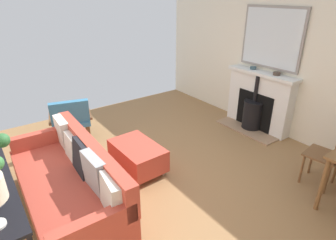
{
  "coord_description": "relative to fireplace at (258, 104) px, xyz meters",
  "views": [
    {
      "loc": [
        1.6,
        2.71,
        2.39
      ],
      "look_at": [
        -0.53,
        -0.23,
        0.72
      ],
      "focal_mm": 29.77,
      "sensor_mm": 36.0,
      "label": 1
    }
  ],
  "objects": [
    {
      "name": "ground_plane",
      "position": [
        2.61,
        0.23,
        -0.49
      ],
      "size": [
        5.67,
        5.91,
        0.01
      ],
      "primitive_type": "cube",
      "color": "olive"
    },
    {
      "name": "wall_left",
      "position": [
        -0.22,
        0.23,
        0.81
      ],
      "size": [
        0.12,
        5.91,
        2.6
      ],
      "primitive_type": "cube",
      "color": "silver",
      "rests_on": "ground"
    },
    {
      "name": "fireplace",
      "position": [
        0.0,
        0.0,
        0.0
      ],
      "size": [
        0.59,
        1.36,
        1.09
      ],
      "color": "#9E7A5B",
      "rests_on": "ground"
    },
    {
      "name": "mirror_over_mantel",
      "position": [
        -0.13,
        0.0,
        1.19
      ],
      "size": [
        0.04,
        1.18,
        1.04
      ],
      "color": "gray"
    },
    {
      "name": "mantel_bowl_near",
      "position": [
        -0.04,
        -0.23,
        0.63
      ],
      "size": [
        0.12,
        0.12,
        0.05
      ],
      "color": "#334C56",
      "rests_on": "fireplace"
    },
    {
      "name": "mantel_bowl_far",
      "position": [
        -0.04,
        0.27,
        0.63
      ],
      "size": [
        0.13,
        0.13,
        0.05
      ],
      "color": "#47382D",
      "rests_on": "fireplace"
    },
    {
      "name": "sofa",
      "position": [
        3.59,
        0.15,
        -0.11
      ],
      "size": [
        0.87,
        2.07,
        0.85
      ],
      "color": "#B2B2B7",
      "rests_on": "ground"
    },
    {
      "name": "ottoman",
      "position": [
        2.55,
        -0.1,
        -0.24
      ],
      "size": [
        0.55,
        0.85,
        0.41
      ],
      "color": "#B2B2B7",
      "rests_on": "ground"
    },
    {
      "name": "armchair_accent",
      "position": [
        3.04,
        -1.46,
        -0.02
      ],
      "size": [
        0.79,
        0.74,
        0.83
      ],
      "color": "brown",
      "rests_on": "ground"
    },
    {
      "name": "dining_chair_near_fireplace",
      "position": [
        0.72,
        1.69,
        0.01
      ],
      "size": [
        0.45,
        0.45,
        0.83
      ],
      "color": "brown",
      "rests_on": "ground"
    }
  ]
}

